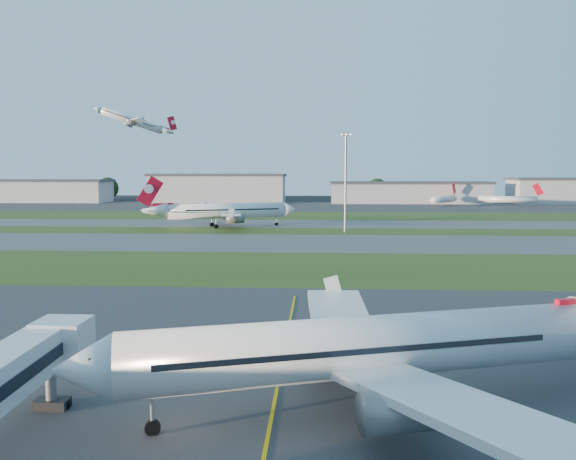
# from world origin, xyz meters

# --- Properties ---
(ground) EXTENTS (700.00, 700.00, 0.00)m
(ground) POSITION_xyz_m (0.00, 0.00, 0.00)
(ground) COLOR black
(ground) RESTS_ON ground
(apron_near) EXTENTS (300.00, 70.00, 0.01)m
(apron_near) POSITION_xyz_m (0.00, 0.00, 0.01)
(apron_near) COLOR #333335
(apron_near) RESTS_ON ground
(grass_strip_a) EXTENTS (300.00, 34.00, 0.01)m
(grass_strip_a) POSITION_xyz_m (0.00, 52.00, 0.01)
(grass_strip_a) COLOR #344A18
(grass_strip_a) RESTS_ON ground
(taxiway_a) EXTENTS (300.00, 32.00, 0.01)m
(taxiway_a) POSITION_xyz_m (0.00, 85.00, 0.01)
(taxiway_a) COLOR #515154
(taxiway_a) RESTS_ON ground
(grass_strip_b) EXTENTS (300.00, 18.00, 0.01)m
(grass_strip_b) POSITION_xyz_m (0.00, 110.00, 0.01)
(grass_strip_b) COLOR #344A18
(grass_strip_b) RESTS_ON ground
(taxiway_b) EXTENTS (300.00, 26.00, 0.01)m
(taxiway_b) POSITION_xyz_m (0.00, 132.00, 0.01)
(taxiway_b) COLOR #515154
(taxiway_b) RESTS_ON ground
(grass_strip_c) EXTENTS (300.00, 40.00, 0.01)m
(grass_strip_c) POSITION_xyz_m (0.00, 165.00, 0.01)
(grass_strip_c) COLOR #344A18
(grass_strip_c) RESTS_ON ground
(apron_far) EXTENTS (400.00, 80.00, 0.01)m
(apron_far) POSITION_xyz_m (0.00, 225.00, 0.01)
(apron_far) COLOR #333335
(apron_far) RESTS_ON ground
(yellow_line) EXTENTS (0.25, 60.00, 0.02)m
(yellow_line) POSITION_xyz_m (5.00, 0.00, 0.00)
(yellow_line) COLOR gold
(yellow_line) RESTS_ON ground
(airliner_parked) EXTENTS (37.64, 31.68, 12.08)m
(airliner_parked) POSITION_xyz_m (11.45, -3.71, 4.24)
(airliner_parked) COLOR silver
(airliner_parked) RESTS_ON ground
(airliner_taxiing) EXTENTS (39.87, 33.86, 13.17)m
(airliner_taxiing) POSITION_xyz_m (-18.38, 119.85, 4.62)
(airliner_taxiing) COLOR silver
(airliner_taxiing) RESTS_ON ground
(airliner_departing) EXTENTS (33.02, 28.22, 11.20)m
(airliner_departing) POSITION_xyz_m (-79.69, 224.85, 40.05)
(airliner_departing) COLOR silver
(mini_jet_near) EXTENTS (17.14, 24.86, 9.48)m
(mini_jet_near) POSITION_xyz_m (67.40, 229.40, 3.28)
(mini_jet_near) COLOR silver
(mini_jet_near) RESTS_ON ground
(mini_jet_far) EXTENTS (27.77, 10.93, 9.48)m
(mini_jet_far) POSITION_xyz_m (96.86, 229.26, 3.28)
(mini_jet_far) COLOR silver
(mini_jet_far) RESTS_ON ground
(light_mast_centre) EXTENTS (3.20, 0.70, 25.80)m
(light_mast_centre) POSITION_xyz_m (15.00, 108.00, 14.81)
(light_mast_centre) COLOR gray
(light_mast_centre) RESTS_ON ground
(hangar_far_west) EXTENTS (91.80, 23.00, 12.20)m
(hangar_far_west) POSITION_xyz_m (-150.00, 255.00, 6.14)
(hangar_far_west) COLOR gray
(hangar_far_west) RESTS_ON ground
(hangar_west) EXTENTS (71.40, 23.00, 15.20)m
(hangar_west) POSITION_xyz_m (-45.00, 255.00, 7.64)
(hangar_west) COLOR gray
(hangar_west) RESTS_ON ground
(hangar_east) EXTENTS (81.60, 23.00, 11.20)m
(hangar_east) POSITION_xyz_m (55.00, 255.00, 5.64)
(hangar_east) COLOR gray
(hangar_east) RESTS_ON ground
(tree_west) EXTENTS (12.10, 12.10, 13.20)m
(tree_west) POSITION_xyz_m (-110.00, 270.00, 7.14)
(tree_west) COLOR black
(tree_west) RESTS_ON ground
(tree_mid_west) EXTENTS (9.90, 9.90, 10.80)m
(tree_mid_west) POSITION_xyz_m (-20.00, 266.00, 5.84)
(tree_mid_west) COLOR black
(tree_mid_west) RESTS_ON ground
(tree_mid_east) EXTENTS (11.55, 11.55, 12.60)m
(tree_mid_east) POSITION_xyz_m (40.00, 269.00, 6.81)
(tree_mid_east) COLOR black
(tree_mid_east) RESTS_ON ground
(tree_east) EXTENTS (10.45, 10.45, 11.40)m
(tree_east) POSITION_xyz_m (115.00, 267.00, 6.16)
(tree_east) COLOR black
(tree_east) RESTS_ON ground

